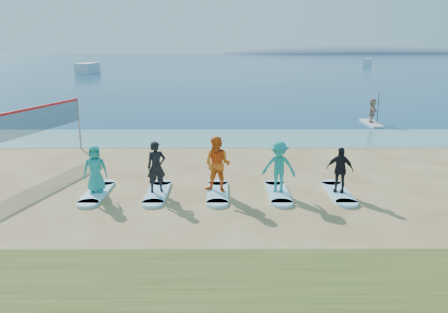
{
  "coord_description": "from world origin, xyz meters",
  "views": [
    {
      "loc": [
        -0.8,
        -12.87,
        4.85
      ],
      "look_at": [
        -0.74,
        2.0,
        1.1
      ],
      "focal_mm": 35.0,
      "sensor_mm": 36.0,
      "label": 1
    }
  ],
  "objects_px": {
    "surfboard_3": "(278,193)",
    "surfboard_0": "(97,193)",
    "student_3": "(279,167)",
    "student_2": "(218,165)",
    "paddleboard": "(371,123)",
    "boat_offshore_a": "(88,73)",
    "boat_offshore_b": "(367,65)",
    "surfboard_1": "(157,193)",
    "volleyball_net": "(13,126)",
    "student_4": "(340,170)",
    "student_0": "(95,169)",
    "student_1": "(156,167)",
    "paddleboarder": "(372,111)",
    "surfboard_4": "(338,193)",
    "surfboard_2": "(218,193)"
  },
  "relations": [
    {
      "from": "surfboard_3",
      "to": "surfboard_0",
      "type": "bearing_deg",
      "value": 180.0
    },
    {
      "from": "surfboard_0",
      "to": "student_3",
      "type": "bearing_deg",
      "value": -0.0
    },
    {
      "from": "surfboard_0",
      "to": "student_2",
      "type": "bearing_deg",
      "value": -0.0
    },
    {
      "from": "paddleboard",
      "to": "boat_offshore_a",
      "type": "bearing_deg",
      "value": 123.33
    },
    {
      "from": "boat_offshore_b",
      "to": "student_3",
      "type": "xyz_separation_m",
      "value": [
        -37.3,
        -105.93,
        0.96
      ]
    },
    {
      "from": "student_2",
      "to": "surfboard_1",
      "type": "bearing_deg",
      "value": -160.67
    },
    {
      "from": "volleyball_net",
      "to": "boat_offshore_b",
      "type": "height_order",
      "value": "volleyball_net"
    },
    {
      "from": "student_4",
      "to": "boat_offshore_a",
      "type": "bearing_deg",
      "value": 136.06
    },
    {
      "from": "student_0",
      "to": "student_1",
      "type": "height_order",
      "value": "student_1"
    },
    {
      "from": "paddleboarder",
      "to": "surfboard_4",
      "type": "height_order",
      "value": "paddleboarder"
    },
    {
      "from": "student_0",
      "to": "volleyball_net",
      "type": "bearing_deg",
      "value": 135.56
    },
    {
      "from": "volleyball_net",
      "to": "student_2",
      "type": "height_order",
      "value": "volleyball_net"
    },
    {
      "from": "boat_offshore_b",
      "to": "student_2",
      "type": "distance_m",
      "value": 113.0
    },
    {
      "from": "boat_offshore_b",
      "to": "surfboard_3",
      "type": "bearing_deg",
      "value": -87.62
    },
    {
      "from": "surfboard_3",
      "to": "paddleboarder",
      "type": "bearing_deg",
      "value": 60.62
    },
    {
      "from": "paddleboarder",
      "to": "student_3",
      "type": "height_order",
      "value": "student_3"
    },
    {
      "from": "surfboard_2",
      "to": "surfboard_1",
      "type": "bearing_deg",
      "value": 180.0
    },
    {
      "from": "student_2",
      "to": "boat_offshore_b",
      "type": "bearing_deg",
      "value": 88.96
    },
    {
      "from": "boat_offshore_b",
      "to": "student_3",
      "type": "distance_m",
      "value": 112.3
    },
    {
      "from": "volleyball_net",
      "to": "surfboard_1",
      "type": "xyz_separation_m",
      "value": [
        5.8,
        -2.44,
        -1.86
      ]
    },
    {
      "from": "surfboard_2",
      "to": "student_2",
      "type": "height_order",
      "value": "student_2"
    },
    {
      "from": "surfboard_0",
      "to": "surfboard_4",
      "type": "distance_m",
      "value": 8.18
    },
    {
      "from": "volleyball_net",
      "to": "student_3",
      "type": "bearing_deg",
      "value": -13.87
    },
    {
      "from": "volleyball_net",
      "to": "boat_offshore_a",
      "type": "height_order",
      "value": "volleyball_net"
    },
    {
      "from": "boat_offshore_a",
      "to": "surfboard_1",
      "type": "relative_size",
      "value": 3.3
    },
    {
      "from": "boat_offshore_b",
      "to": "surfboard_4",
      "type": "height_order",
      "value": "boat_offshore_b"
    },
    {
      "from": "surfboard_0",
      "to": "volleyball_net",
      "type": "bearing_deg",
      "value": 146.95
    },
    {
      "from": "surfboard_3",
      "to": "student_1",
      "type": "bearing_deg",
      "value": -180.0
    },
    {
      "from": "student_1",
      "to": "student_2",
      "type": "bearing_deg",
      "value": -21.0
    },
    {
      "from": "surfboard_1",
      "to": "surfboard_4",
      "type": "xyz_separation_m",
      "value": [
        6.14,
        0.0,
        0.0
      ]
    },
    {
      "from": "student_0",
      "to": "student_1",
      "type": "distance_m",
      "value": 2.05
    },
    {
      "from": "paddleboard",
      "to": "surfboard_0",
      "type": "bearing_deg",
      "value": -133.88
    },
    {
      "from": "volleyball_net",
      "to": "student_1",
      "type": "distance_m",
      "value": 6.37
    },
    {
      "from": "volleyball_net",
      "to": "student_1",
      "type": "xyz_separation_m",
      "value": [
        5.8,
        -2.44,
        -0.95
      ]
    },
    {
      "from": "paddleboard",
      "to": "student_3",
      "type": "relative_size",
      "value": 1.73
    },
    {
      "from": "paddleboard",
      "to": "paddleboarder",
      "type": "relative_size",
      "value": 1.97
    },
    {
      "from": "paddleboarder",
      "to": "surfboard_4",
      "type": "relative_size",
      "value": 0.69
    },
    {
      "from": "paddleboarder",
      "to": "surfboard_2",
      "type": "xyz_separation_m",
      "value": [
        -9.78,
        -13.74,
        -0.83
      ]
    },
    {
      "from": "surfboard_0",
      "to": "surfboard_2",
      "type": "distance_m",
      "value": 4.09
    },
    {
      "from": "boat_offshore_b",
      "to": "surfboard_1",
      "type": "bearing_deg",
      "value": -89.56
    },
    {
      "from": "paddleboard",
      "to": "surfboard_4",
      "type": "xyz_separation_m",
      "value": [
        -5.69,
        -13.74,
        -0.01
      ]
    },
    {
      "from": "boat_offshore_a",
      "to": "student_4",
      "type": "distance_m",
      "value": 75.89
    },
    {
      "from": "surfboard_2",
      "to": "surfboard_3",
      "type": "height_order",
      "value": "same"
    },
    {
      "from": "surfboard_0",
      "to": "paddleboarder",
      "type": "bearing_deg",
      "value": 44.72
    },
    {
      "from": "student_0",
      "to": "surfboard_3",
      "type": "distance_m",
      "value": 6.2
    },
    {
      "from": "surfboard_1",
      "to": "surfboard_3",
      "type": "height_order",
      "value": "same"
    },
    {
      "from": "volleyball_net",
      "to": "surfboard_3",
      "type": "distance_m",
      "value": 10.36
    },
    {
      "from": "paddleboard",
      "to": "student_3",
      "type": "xyz_separation_m",
      "value": [
        -7.73,
        -13.74,
        0.9
      ]
    },
    {
      "from": "boat_offshore_a",
      "to": "surfboard_1",
      "type": "height_order",
      "value": "boat_offshore_a"
    },
    {
      "from": "surfboard_4",
      "to": "boat_offshore_b",
      "type": "bearing_deg",
      "value": 71.59
    }
  ]
}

